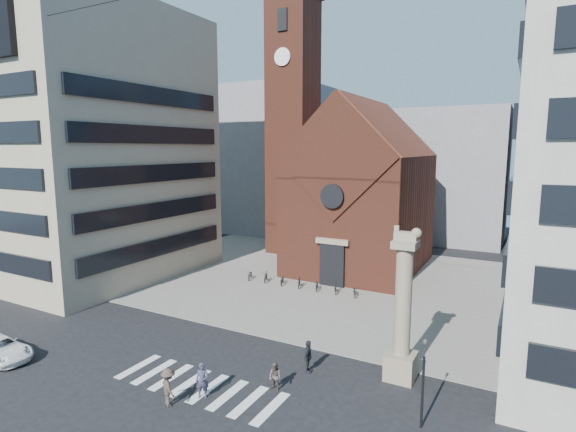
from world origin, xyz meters
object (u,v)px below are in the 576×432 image
object	(u,v)px
scooter_0	(250,275)
lion_column	(403,320)
pedestrian_1	(275,377)
pedestrian_0	(202,381)
traffic_light	(423,381)
pedestrian_2	(308,356)

from	to	relation	value
scooter_0	lion_column	bearing A→B (deg)	-54.91
pedestrian_1	pedestrian_0	bearing A→B (deg)	-127.56
traffic_light	pedestrian_0	world-z (taller)	traffic_light
pedestrian_0	pedestrian_2	world-z (taller)	pedestrian_2
lion_column	pedestrian_2	xyz separation A→B (m)	(-4.88, -1.81, -2.50)
pedestrian_0	scooter_0	xyz separation A→B (m)	(-9.42, 18.87, -0.45)
lion_column	scooter_0	xyz separation A→B (m)	(-17.93, 12.06, -2.97)
traffic_light	pedestrian_1	world-z (taller)	traffic_light
traffic_light	scooter_0	world-z (taller)	traffic_light
lion_column	scooter_0	world-z (taller)	lion_column
lion_column	scooter_0	size ratio (longest dim) A/B	5.16
traffic_light	pedestrian_1	distance (m)	7.70
pedestrian_0	lion_column	bearing A→B (deg)	7.49
traffic_light	pedestrian_0	distance (m)	10.95
pedestrian_1	lion_column	bearing A→B (deg)	52.53
traffic_light	pedestrian_1	size ratio (longest dim) A/B	2.75
pedestrian_0	pedestrian_1	xyz separation A→B (m)	(2.96, 2.36, -0.16)
traffic_light	pedestrian_0	size ratio (longest dim) A/B	2.28
traffic_light	pedestrian_2	distance (m)	7.34
pedestrian_1	pedestrian_2	bearing A→B (deg)	89.60
lion_column	pedestrian_1	xyz separation A→B (m)	(-5.55, -4.45, -2.67)
traffic_light	pedestrian_2	world-z (taller)	traffic_light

